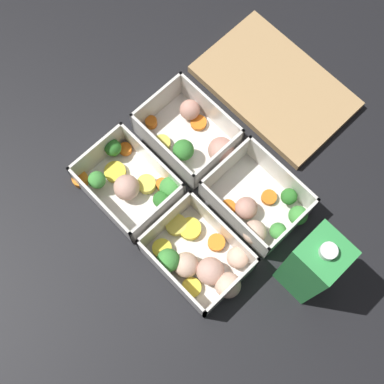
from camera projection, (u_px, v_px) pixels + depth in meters
ground_plane at (192, 196)px, 0.94m from camera, size 4.00×4.00×0.00m
container_near_left at (131, 183)px, 0.92m from camera, size 0.17×0.14×0.07m
container_near_right at (200, 261)px, 0.88m from camera, size 0.19×0.13×0.07m
container_far_left at (193, 136)px, 0.95m from camera, size 0.18×0.12×0.07m
container_far_right at (260, 207)px, 0.90m from camera, size 0.17×0.13×0.07m
juice_carton at (312, 265)px, 0.80m from camera, size 0.07×0.07×0.20m
cutting_board at (275, 87)px, 0.99m from camera, size 0.28×0.18×0.02m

